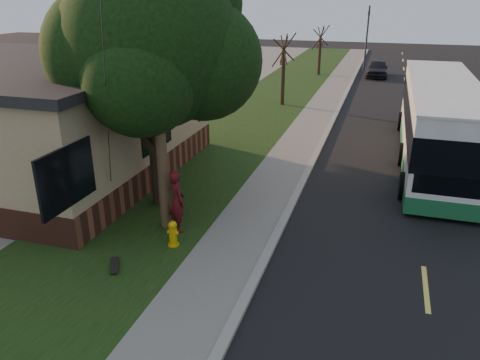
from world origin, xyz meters
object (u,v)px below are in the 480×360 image
fire_hydrant (173,234)px  transit_bus (439,120)px  utility_pole (156,72)px  skateboard_main (115,265)px  leafy_tree (154,44)px  traffic_signal (367,34)px  skateboarder (177,201)px  bare_tree_near (283,71)px  bare_tree_far (320,51)px  distant_car (377,68)px  dumpster (61,163)px

fire_hydrant → transit_bus: 12.37m
utility_pole → skateboard_main: bearing=-95.9°
leafy_tree → skateboard_main: leafy_tree is taller
traffic_signal → transit_bus: (4.27, -24.16, -1.40)m
leafy_tree → transit_bus: bearing=38.8°
skateboarder → utility_pole: bearing=26.8°
bare_tree_near → skateboarder: bare_tree_near is taller
fire_hydrant → transit_bus: size_ratio=0.06×
bare_tree_far → distant_car: bare_tree_far is taller
skateboard_main → distant_car: distant_car is taller
utility_pole → distant_car: (5.03, 29.79, -3.93)m
bare_tree_near → bare_tree_far: 12.01m
bare_tree_far → distant_car: (4.73, 0.78, -1.30)m
utility_pole → distant_car: bearing=80.4°
fire_hydrant → traffic_signal: bearing=84.8°
bare_tree_far → dumpster: bare_tree_far is taller
utility_pole → bare_tree_far: (0.31, 29.01, -2.63)m
utility_pole → traffic_signal: size_ratio=1.65×
leafy_tree → distant_car: bearing=78.2°
utility_pole → transit_bus: bearing=47.6°
utility_pole → skateboard_main: utility_pole is taller
skateboard_main → dumpster: dumpster is taller
bare_tree_far → skateboarder: 29.14m
fire_hydrant → transit_bus: bearing=53.2°
fire_hydrant → dumpster: 7.00m
leafy_tree → skateboarder: leafy_tree is taller
fire_hydrant → distant_car: bearing=82.0°
fire_hydrant → skateboard_main: fire_hydrant is taller
leafy_tree → distant_car: 29.09m
fire_hydrant → leafy_tree: size_ratio=0.09×
transit_bus → skateboarder: bearing=-130.4°
distant_car → utility_pole: bearing=-100.3°
utility_pole → bare_tree_near: utility_pole is taller
leafy_tree → bare_tree_far: (1.17, 27.35, -3.16)m
fire_hydrant → leafy_tree: bearing=120.7°
traffic_signal → skateboarder: traffic_signal is taller
fire_hydrant → skateboard_main: bearing=-123.0°
bare_tree_near → bare_tree_far: bare_tree_near is taller
utility_pole → bare_tree_far: bearing=89.4°
fire_hydrant → distant_car: (4.33, 30.78, 0.27)m
utility_pole → leafy_tree: (-0.87, 1.66, 0.54)m
utility_pole → leafy_tree: utility_pole is taller
skateboard_main → distant_car: size_ratio=0.19×
dumpster → distant_car: distant_car is taller
skateboard_main → dumpster: bearing=136.8°
utility_pole → skateboarder: 3.66m
utility_pole → bare_tree_near: bearing=90.7°
fire_hydrant → skateboard_main: 1.79m
utility_pole → transit_bus: utility_pole is taller
traffic_signal → skateboarder: bearing=-95.8°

